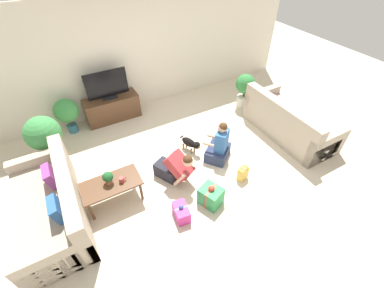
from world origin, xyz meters
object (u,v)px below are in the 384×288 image
Objects in this scene: potted_plant_back_left at (66,112)px; potted_plant_corner_left at (44,136)px; tv_console at (113,108)px; tabletop_plant at (108,178)px; mug at (122,180)px; coffee_table at (111,186)px; person_sitting at (219,146)px; sofa_left at (53,207)px; gift_bag_a at (243,173)px; person_kneeling at (175,167)px; gift_box_b at (211,196)px; gift_box_a at (181,212)px; dog at (191,143)px; tv at (107,86)px; potted_plant_corner_right at (245,88)px; sofa_right at (288,123)px.

potted_plant_corner_left is (-0.48, -0.84, 0.14)m from potted_plant_back_left.
tv_console is 2.46m from tabletop_plant.
coffee_table is at bearing 162.67° from mug.
potted_plant_corner_left is 3.25m from person_sitting.
sofa_left is 6.67× the size of gift_bag_a.
person_kneeling is (0.42, -2.45, 0.04)m from tv_console.
gift_box_b reaches higher than gift_bag_a.
gift_box_a is at bearing -178.98° from gift_box_b.
dog reaches higher than gift_box_a.
tv reaches higher than gift_box_b.
dog is 1.71× the size of gift_bag_a.
potted_plant_corner_right is 3.78m from mug.
coffee_table is 0.18m from tabletop_plant.
potted_plant_back_left is 2.65× the size of gift_bag_a.
person_sitting reaches higher than gift_box_a.
coffee_table is 2.14× the size of gift_box_b.
sofa_left is at bearing -105.75° from potted_plant_back_left.
coffee_table is 1.08× the size of person_sitting.
tv is at bearing 73.61° from tabletop_plant.
tv is at bearing 145.00° from sofa_left.
coffee_table reaches higher than gift_box_b.
coffee_table is 1.10× the size of potted_plant_corner_right.
gift_box_a is (0.16, -3.21, -0.73)m from tv.
gift_box_b is at bearing -168.67° from gift_bag_a.
tv is 2.46m from tabletop_plant.
person_kneeling is (1.38, -2.40, -0.21)m from potted_plant_back_left.
gift_bag_a is (-1.51, -1.97, -0.37)m from potted_plant_corner_right.
coffee_table is 3.92m from potted_plant_corner_right.
person_kneeling is 2.61× the size of gift_bag_a.
coffee_table is at bearing -105.97° from tv.
sofa_right is 1.73m from person_sitting.
tv is (1.58, 2.26, 0.55)m from sofa_left.
potted_plant_back_left is at bearing 109.50° from gift_box_a.
mug is 0.22m from tabletop_plant.
tabletop_plant is (0.75, -1.46, -0.10)m from potted_plant_corner_left.
potted_plant_corner_right is at bearing -19.50° from tv_console.
potted_plant_back_left is at bearing 117.33° from dog.
gift_box_a is at bearing -143.30° from potted_plant_corner_right.
potted_plant_corner_left is at bearing 137.78° from dog.
gift_box_b is (2.30, -0.93, -0.13)m from sofa_left.
tabletop_plant is at bearing -38.96° from person_sitting.
gift_box_b is (1.68, -3.15, -0.36)m from potted_plant_back_left.
potted_plant_corner_right reaches higher than gift_box_a.
sofa_left is at bearing 151.51° from gift_box_a.
sofa_left is 3.91× the size of dog.
sofa_left reaches higher than gift_box_b.
potted_plant_back_left is 3.58m from gift_box_b.
sofa_left reaches higher than coffee_table.
tv_console is 2.33× the size of dog.
tv reaches higher than potted_plant_corner_right.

